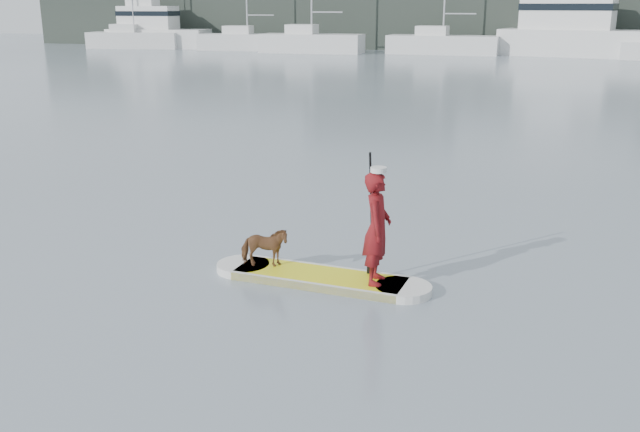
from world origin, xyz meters
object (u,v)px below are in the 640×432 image
(sailboat_d, at_px, (442,42))
(motor_yacht_b, at_px, (154,29))
(sailboat_b, at_px, (247,40))
(sailboat_c, at_px, (311,42))
(paddleboard, at_px, (320,278))
(motor_yacht_a, at_px, (575,29))
(dog, at_px, (264,247))
(paddler, at_px, (377,228))
(sailboat_a, at_px, (134,39))

(sailboat_d, relative_size, motor_yacht_b, 1.37)
(sailboat_b, distance_m, sailboat_c, 6.66)
(paddleboard, distance_m, sailboat_c, 51.15)
(sailboat_d, distance_m, motor_yacht_a, 10.21)
(dog, distance_m, sailboat_c, 50.82)
(dog, relative_size, motor_yacht_b, 0.07)
(paddler, relative_size, motor_yacht_b, 0.17)
(paddler, relative_size, sailboat_b, 0.13)
(motor_yacht_a, relative_size, motor_yacht_b, 1.34)
(sailboat_a, bearing_deg, dog, -66.34)
(paddleboard, bearing_deg, sailboat_c, 111.96)
(motor_yacht_b, bearing_deg, sailboat_a, -138.92)
(dog, height_order, sailboat_b, sailboat_b)
(motor_yacht_a, height_order, motor_yacht_b, motor_yacht_a)
(paddleboard, xyz_separation_m, sailboat_c, (-16.98, 48.24, 0.84))
(paddler, xyz_separation_m, motor_yacht_a, (2.88, 50.86, 1.16))
(sailboat_d, xyz_separation_m, motor_yacht_a, (10.12, 0.82, 1.14))
(paddleboard, height_order, motor_yacht_b, motor_yacht_b)
(paddleboard, xyz_separation_m, dog, (-0.89, 0.04, 0.36))
(dog, bearing_deg, sailboat_a, 18.57)
(paddler, bearing_deg, sailboat_d, 1.25)
(paddleboard, height_order, dog, dog)
(dog, height_order, sailboat_c, sailboat_c)
(paddleboard, bearing_deg, sailboat_a, 127.61)
(paddleboard, xyz_separation_m, sailboat_a, (-34.48, 49.14, 0.79))
(motor_yacht_b, bearing_deg, sailboat_d, -5.57)
(sailboat_a, height_order, sailboat_b, sailboat_b)
(sailboat_c, height_order, motor_yacht_b, sailboat_c)
(paddleboard, distance_m, motor_yacht_a, 51.00)
(sailboat_c, distance_m, motor_yacht_a, 20.91)
(paddleboard, height_order, sailboat_c, sailboat_c)
(sailboat_a, height_order, sailboat_c, sailboat_a)
(motor_yacht_b, bearing_deg, paddleboard, -61.25)
(paddler, relative_size, motor_yacht_a, 0.12)
(sailboat_a, bearing_deg, sailboat_d, -8.94)
(sailboat_a, xyz_separation_m, sailboat_c, (17.49, -0.90, 0.05))
(paddler, xyz_separation_m, motor_yacht_b, (-34.00, 50.53, 0.81))
(paddler, bearing_deg, motor_yacht_b, 26.96)
(paddleboard, bearing_deg, paddler, 0.00)
(sailboat_b, relative_size, sailboat_c, 1.04)
(dog, height_order, sailboat_a, sailboat_a)
(sailboat_a, bearing_deg, motor_yacht_a, -8.19)
(sailboat_a, height_order, motor_yacht_b, sailboat_a)
(paddler, height_order, motor_yacht_a, motor_yacht_a)
(motor_yacht_b, bearing_deg, paddler, -60.60)
(paddleboard, bearing_deg, motor_yacht_a, 88.36)
(paddler, distance_m, motor_yacht_a, 50.96)
(dog, xyz_separation_m, sailboat_d, (-5.50, 49.97, 0.51))
(sailboat_a, distance_m, sailboat_b, 11.03)
(sailboat_a, xyz_separation_m, sailboat_d, (28.09, 0.87, 0.08))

